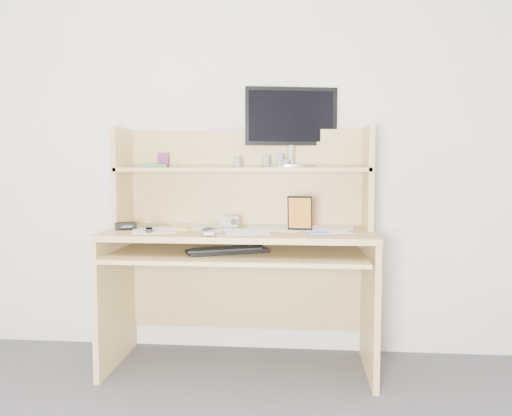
# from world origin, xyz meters

# --- Properties ---
(back_wall) EXTENTS (3.60, 0.04, 2.50)m
(back_wall) POSITION_xyz_m (0.00, 1.80, 1.25)
(back_wall) COLOR silver
(back_wall) RESTS_ON floor
(desk) EXTENTS (1.40, 0.70, 1.30)m
(desk) POSITION_xyz_m (0.00, 1.56, 0.69)
(desk) COLOR tan
(desk) RESTS_ON floor
(paper_clutter) EXTENTS (1.32, 0.54, 0.01)m
(paper_clutter) POSITION_xyz_m (0.00, 1.48, 0.75)
(paper_clutter) COLOR white
(paper_clutter) RESTS_ON desk
(keyboard) EXTENTS (0.43, 0.30, 0.03)m
(keyboard) POSITION_xyz_m (-0.05, 1.34, 0.66)
(keyboard) COLOR black
(keyboard) RESTS_ON desk
(tv_remote) EXTENTS (0.10, 0.18, 0.02)m
(tv_remote) POSITION_xyz_m (-0.14, 1.29, 0.76)
(tv_remote) COLOR #9B9B96
(tv_remote) RESTS_ON paper_clutter
(flip_phone) EXTENTS (0.08, 0.09, 0.02)m
(flip_phone) POSITION_xyz_m (-0.11, 1.35, 0.77)
(flip_phone) COLOR #BDBDC0
(flip_phone) RESTS_ON paper_clutter
(stapler) EXTENTS (0.07, 0.13, 0.04)m
(stapler) POSITION_xyz_m (-0.46, 1.38, 0.78)
(stapler) COLOR black
(stapler) RESTS_ON paper_clutter
(wallet) EXTENTS (0.14, 0.13, 0.03)m
(wallet) POSITION_xyz_m (-0.62, 1.48, 0.77)
(wallet) COLOR black
(wallet) RESTS_ON paper_clutter
(sticky_note_pad) EXTENTS (0.10, 0.10, 0.01)m
(sticky_note_pad) POSITION_xyz_m (-0.30, 1.49, 0.76)
(sticky_note_pad) COLOR yellow
(sticky_note_pad) RESTS_ON desk
(digital_camera) EXTENTS (0.10, 0.05, 0.06)m
(digital_camera) POSITION_xyz_m (-0.07, 1.58, 0.79)
(digital_camera) COLOR #B4B4B7
(digital_camera) RESTS_ON paper_clutter
(game_case) EXTENTS (0.13, 0.02, 0.18)m
(game_case) POSITION_xyz_m (0.32, 1.45, 0.85)
(game_case) COLOR black
(game_case) RESTS_ON paper_clutter
(blue_pen) EXTENTS (0.13, 0.02, 0.01)m
(blue_pen) POSITION_xyz_m (0.40, 1.34, 0.76)
(blue_pen) COLOR #1832B6
(blue_pen) RESTS_ON paper_clutter
(card_box) EXTENTS (0.06, 0.02, 0.09)m
(card_box) POSITION_xyz_m (-0.46, 1.67, 1.12)
(card_box) COLOR maroon
(card_box) RESTS_ON desk
(shelf_book) EXTENTS (0.17, 0.21, 0.02)m
(shelf_book) POSITION_xyz_m (-0.51, 1.68, 1.09)
(shelf_book) COLOR #35854C
(shelf_book) RESTS_ON desk
(chip_stack_a) EXTENTS (0.05, 0.05, 0.06)m
(chip_stack_a) POSITION_xyz_m (-0.03, 1.65, 1.11)
(chip_stack_a) COLOR black
(chip_stack_a) RESTS_ON desk
(chip_stack_b) EXTENTS (0.05, 0.05, 0.07)m
(chip_stack_b) POSITION_xyz_m (0.13, 1.67, 1.12)
(chip_stack_b) COLOR white
(chip_stack_b) RESTS_ON desk
(chip_stack_c) EXTENTS (0.04, 0.04, 0.04)m
(chip_stack_c) POSITION_xyz_m (0.24, 1.64, 1.10)
(chip_stack_c) COLOR black
(chip_stack_c) RESTS_ON desk
(chip_stack_d) EXTENTS (0.06, 0.06, 0.07)m
(chip_stack_d) POSITION_xyz_m (0.20, 1.64, 1.12)
(chip_stack_d) COLOR silver
(chip_stack_d) RESTS_ON desk
(monitor) EXTENTS (0.52, 0.26, 0.46)m
(monitor) POSITION_xyz_m (0.26, 1.74, 1.32)
(monitor) COLOR silver
(monitor) RESTS_ON desk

